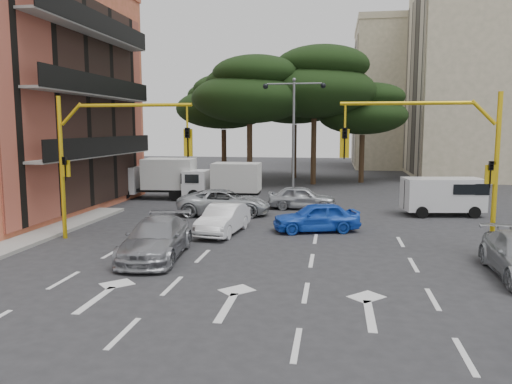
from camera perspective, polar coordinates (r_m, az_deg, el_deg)
ground at (r=18.22m, az=0.01°, el=-7.60°), size 120.00×120.00×0.00m
median_strip at (r=33.81m, az=4.25°, el=-0.48°), size 1.40×6.00×0.15m
apartment_beige_far at (r=62.32m, az=18.72°, el=10.41°), size 16.20×12.15×16.70m
pine_left_near at (r=40.00m, az=-0.67°, el=11.58°), size 9.15×9.15×10.23m
pine_center at (r=41.52m, az=6.79°, el=12.34°), size 9.98×9.98×11.16m
pine_left_far at (r=44.45m, az=-3.66°, el=10.26°), size 8.32×8.32×9.30m
pine_right at (r=43.42m, az=12.20°, el=9.26°), size 7.49×7.49×8.37m
pine_back at (r=46.57m, az=4.52°, el=10.98°), size 9.15×9.15×10.23m
signal_mast_right at (r=19.80m, az=20.88°, el=4.52°), size 5.79×0.37×6.00m
signal_mast_left at (r=21.61m, az=-17.31°, el=4.88°), size 5.79×0.37×6.00m
street_lamp_center at (r=33.49m, az=4.34°, el=8.63°), size 4.16×0.36×7.77m
car_white_hatch at (r=22.27m, az=-3.76°, el=-3.11°), size 1.83×4.09×1.30m
car_blue_compact at (r=22.82m, az=6.89°, el=-2.86°), size 4.19×2.61×1.33m
car_silver_wagon at (r=18.53m, az=-11.33°, el=-5.24°), size 2.41×5.00×1.41m
car_silver_cross_a at (r=26.95m, az=-3.66°, el=-1.18°), size 5.22×2.89×1.38m
car_silver_cross_b at (r=29.00m, az=5.26°, el=-0.63°), size 3.96×1.71×1.33m
van_white at (r=28.53m, az=20.55°, el=-0.48°), size 4.34×2.45×2.05m
box_truck_a at (r=33.67m, az=-11.47°, el=1.52°), size 5.58×2.68×2.67m
box_truck_b at (r=32.13m, az=-3.82°, el=1.18°), size 5.02×2.21×2.45m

